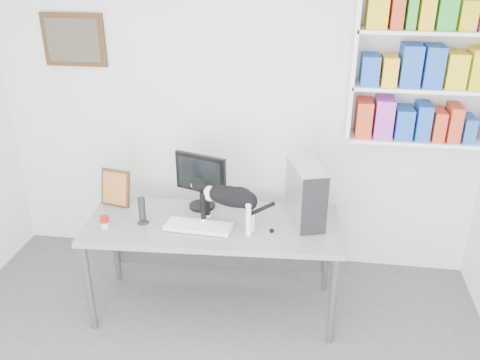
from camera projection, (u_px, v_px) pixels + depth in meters
The scene contains 11 objects.
room at pixel (167, 240), 2.36m from camera, with size 4.01×4.01×2.70m.
bookshelf at pixel (425, 60), 3.61m from camera, with size 1.03×0.28×1.24m, color white.
wall_art at pixel (74, 40), 4.06m from camera, with size 0.52×0.04×0.42m, color #482F17.
desk at pixel (214, 267), 3.84m from camera, with size 1.84×0.71×0.76m, color slate.
monitor at pixel (201, 181), 3.81m from camera, with size 0.41×0.20×0.44m, color black.
keyboard at pixel (199, 226), 3.59m from camera, with size 0.47×0.18×0.04m, color silver.
pc_tower at pixel (306, 193), 3.62m from camera, with size 0.19×0.44×0.44m, color #ABABB0.
speaker at pixel (142, 210), 3.63m from camera, with size 0.09×0.09×0.21m, color black.
leaning_print at pixel (115, 187), 3.87m from camera, with size 0.24×0.10×0.30m, color #482F17.
soup_can at pixel (105, 222), 3.59m from camera, with size 0.06×0.06×0.09m, color #9D120D.
cat at pixel (229, 207), 3.53m from camera, with size 0.56×0.15×0.35m, color black, non-canonical shape.
Camera 1 is at (0.64, -1.94, 2.60)m, focal length 38.00 mm.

